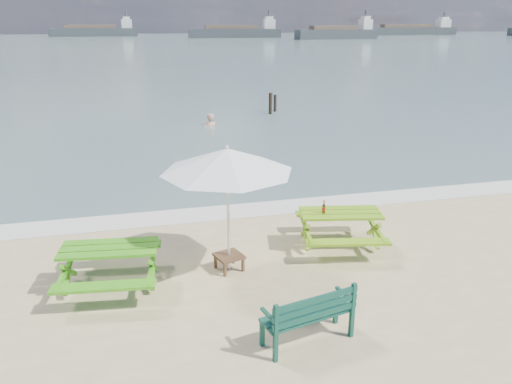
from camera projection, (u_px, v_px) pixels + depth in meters
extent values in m
plane|color=slate|center=(138.00, 46.00, 85.04)|extent=(300.00, 300.00, 0.00)
cube|color=silver|center=(229.00, 212.00, 11.34)|extent=(22.00, 0.90, 0.01)
cube|color=#3D9516|center=(109.00, 248.00, 7.92)|extent=(1.59, 0.89, 0.05)
cube|color=#3D9516|center=(117.00, 246.00, 8.68)|extent=(1.54, 0.45, 0.05)
cube|color=#3D9516|center=(103.00, 287.00, 7.35)|extent=(1.54, 0.45, 0.05)
cube|color=#3D9516|center=(111.00, 270.00, 8.05)|extent=(1.52, 1.02, 0.65)
cube|color=#6EA118|center=(341.00, 213.00, 9.39)|extent=(1.62, 0.99, 0.05)
cube|color=#6EA118|center=(333.00, 213.00, 10.15)|extent=(1.53, 0.56, 0.05)
cube|color=#6EA118|center=(348.00, 242.00, 8.82)|extent=(1.53, 0.56, 0.05)
cube|color=#6EA118|center=(340.00, 231.00, 9.52)|extent=(1.55, 1.11, 0.64)
cube|color=#0D3A2E|center=(307.00, 314.00, 6.68)|extent=(1.33, 0.65, 0.04)
cube|color=#0D3A2E|center=(316.00, 308.00, 6.44)|extent=(1.26, 0.32, 0.33)
cube|color=#0D3A2E|center=(307.00, 327.00, 6.74)|extent=(1.26, 0.69, 0.40)
cube|color=brown|center=(229.00, 256.00, 8.65)|extent=(0.55, 0.55, 0.04)
cube|color=brown|center=(229.00, 263.00, 8.69)|extent=(0.49, 0.49, 0.25)
cylinder|color=silver|center=(228.00, 213.00, 8.39)|extent=(0.04, 0.04, 2.12)
cone|color=white|center=(227.00, 160.00, 8.09)|extent=(2.77, 2.77, 0.40)
cylinder|color=#914D15|center=(324.00, 209.00, 9.30)|extent=(0.06, 0.06, 0.15)
cylinder|color=#914D15|center=(324.00, 202.00, 9.25)|extent=(0.03, 0.03, 0.07)
cylinder|color=#AC1A13|center=(324.00, 209.00, 9.30)|extent=(0.06, 0.06, 0.06)
imported|color=tan|center=(210.00, 134.00, 20.79)|extent=(0.71, 0.54, 1.73)
cylinder|color=black|center=(270.00, 106.00, 23.04)|extent=(0.16, 0.16, 1.18)
cylinder|color=black|center=(275.00, 105.00, 23.71)|extent=(0.15, 0.15, 1.00)
cube|color=#343B3E|center=(410.00, 31.00, 145.83)|extent=(27.90, 4.79, 2.20)
cube|color=silver|center=(443.00, 23.00, 147.27)|extent=(3.42, 3.09, 2.20)
cube|color=#343B3E|center=(235.00, 34.00, 122.55)|extent=(22.84, 5.97, 2.20)
cube|color=silver|center=(269.00, 24.00, 123.12)|extent=(2.96, 3.23, 2.20)
cube|color=#343B3E|center=(94.00, 33.00, 132.13)|extent=(22.58, 4.26, 2.20)
cube|color=silver|center=(127.00, 24.00, 133.29)|extent=(2.74, 3.03, 2.20)
cube|color=#343B3E|center=(336.00, 35.00, 113.51)|extent=(18.97, 4.58, 2.20)
cube|color=silver|center=(365.00, 24.00, 114.65)|extent=(2.35, 3.07, 2.20)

